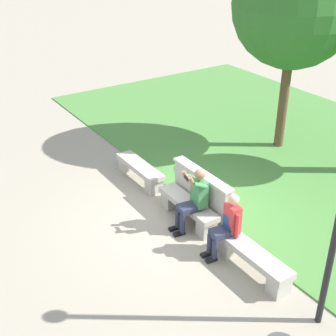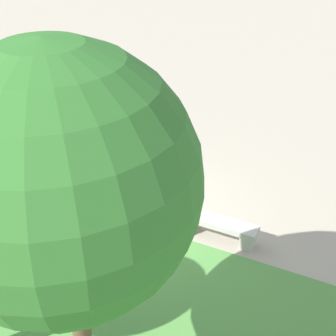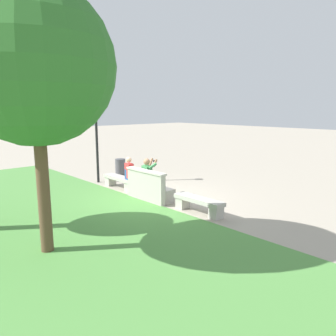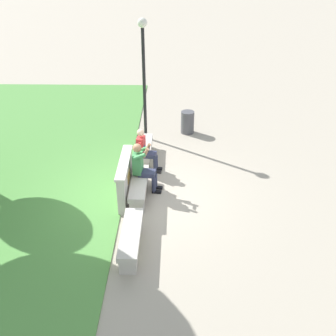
{
  "view_description": "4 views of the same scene",
  "coord_description": "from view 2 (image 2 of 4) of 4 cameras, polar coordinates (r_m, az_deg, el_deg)",
  "views": [
    {
      "loc": [
        6.57,
        -4.82,
        5.52
      ],
      "look_at": [
        -0.59,
        -0.11,
        0.99
      ],
      "focal_mm": 50.0,
      "sensor_mm": 36.0,
      "label": 1
    },
    {
      "loc": [
        -4.43,
        7.43,
        6.41
      ],
      "look_at": [
        -0.49,
        -0.57,
        1.03
      ],
      "focal_mm": 50.0,
      "sensor_mm": 36.0,
      "label": 2
    },
    {
      "loc": [
        -7.98,
        6.64,
        2.95
      ],
      "look_at": [
        -0.45,
        -0.21,
        1.07
      ],
      "focal_mm": 35.0,
      "sensor_mm": 36.0,
      "label": 3
    },
    {
      "loc": [
        -8.3,
        -0.9,
        5.64
      ],
      "look_at": [
        -0.4,
        -0.74,
        1.06
      ],
      "focal_mm": 42.0,
      "sensor_mm": 36.0,
      "label": 4
    }
  ],
  "objects": [
    {
      "name": "ground_plane",
      "position": [
        10.77,
        -3.7,
        -5.5
      ],
      "size": [
        80.0,
        80.0,
        0.0
      ],
      "primitive_type": "plane",
      "color": "#A89E8C"
    },
    {
      "name": "bench_main",
      "position": [
        9.94,
        6.25,
        -7.13
      ],
      "size": [
        1.63,
        0.4,
        0.45
      ],
      "color": "#B7B2A8",
      "rests_on": "ground"
    },
    {
      "name": "bench_near",
      "position": [
        10.6,
        -3.75,
        -4.24
      ],
      "size": [
        1.63,
        0.4,
        0.45
      ],
      "color": "#B7B2A8",
      "rests_on": "ground"
    },
    {
      "name": "bench_mid",
      "position": [
        11.56,
        -12.28,
        -1.66
      ],
      "size": [
        1.63,
        0.4,
        0.45
      ],
      "color": "#B7B2A8",
      "rests_on": "ground"
    },
    {
      "name": "backrest_wall_with_plaque",
      "position": [
        10.23,
        -4.73,
        -4.19
      ],
      "size": [
        1.76,
        0.24,
        1.01
      ],
      "color": "#B7B2A8",
      "rests_on": "ground"
    },
    {
      "name": "person_photographer",
      "position": [
        10.53,
        -5.03,
        -1.63
      ],
      "size": [
        0.51,
        0.76,
        1.32
      ],
      "color": "black",
      "rests_on": "ground"
    },
    {
      "name": "person_distant",
      "position": [
        11.04,
        -9.53,
        -0.68
      ],
      "size": [
        0.48,
        0.7,
        1.26
      ],
      "color": "black",
      "rests_on": "ground"
    },
    {
      "name": "backpack",
      "position": [
        11.02,
        -9.84,
        -1.09
      ],
      "size": [
        0.28,
        0.24,
        0.43
      ],
      "color": "#234C8C",
      "rests_on": "bench_mid"
    },
    {
      "name": "tree_left_background",
      "position": [
        5.08,
        -12.94,
        -1.74
      ],
      "size": [
        3.07,
        3.07,
        5.27
      ],
      "color": "brown",
      "rests_on": "ground"
    },
    {
      "name": "trash_bin",
      "position": [
        13.47,
        -15.42,
        3.3
      ],
      "size": [
        0.44,
        0.44,
        0.75
      ],
      "primitive_type": "cylinder",
      "color": "#4C4C51",
      "rests_on": "ground"
    },
    {
      "name": "lamp_post",
      "position": [
        11.45,
        -19.51,
        9.18
      ],
      "size": [
        0.28,
        0.28,
        3.76
      ],
      "color": "black",
      "rests_on": "ground"
    }
  ]
}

